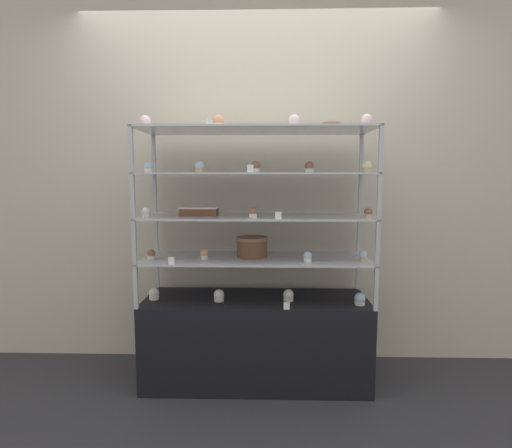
% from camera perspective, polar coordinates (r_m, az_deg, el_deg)
% --- Properties ---
extents(ground_plane, '(20.00, 20.00, 0.00)m').
position_cam_1_polar(ground_plane, '(2.86, -0.00, -21.34)').
color(ground_plane, '#2D2D33').
extents(back_wall, '(8.00, 0.05, 2.60)m').
position_cam_1_polar(back_wall, '(2.92, 0.19, 5.77)').
color(back_wall, beige).
rests_on(back_wall, ground_plane).
extents(display_base, '(1.45, 0.49, 0.56)m').
position_cam_1_polar(display_base, '(2.74, -0.00, -16.14)').
color(display_base, black).
rests_on(display_base, ground_plane).
extents(display_riser_lower, '(1.45, 0.49, 0.27)m').
position_cam_1_polar(display_riser_lower, '(2.58, -0.00, -5.10)').
color(display_riser_lower, '#B7B7BC').
rests_on(display_riser_lower, display_base).
extents(display_riser_middle, '(1.45, 0.49, 0.27)m').
position_cam_1_polar(display_riser_middle, '(2.54, -0.00, 0.88)').
color(display_riser_middle, '#B7B7BC').
rests_on(display_riser_middle, display_riser_lower).
extents(display_riser_upper, '(1.45, 0.49, 0.27)m').
position_cam_1_polar(display_riser_upper, '(2.53, -0.00, 6.99)').
color(display_riser_upper, '#B7B7BC').
rests_on(display_riser_upper, display_riser_middle).
extents(display_riser_top, '(1.45, 0.49, 0.27)m').
position_cam_1_polar(display_riser_top, '(2.55, -0.00, 13.08)').
color(display_riser_top, '#B7B7BC').
rests_on(display_riser_top, display_riser_upper).
extents(layer_cake_centerpiece, '(0.20, 0.20, 0.13)m').
position_cam_1_polar(layer_cake_centerpiece, '(2.59, -0.58, -3.27)').
color(layer_cake_centerpiece, brown).
rests_on(layer_cake_centerpiece, display_riser_lower).
extents(sheet_cake_frosted, '(0.24, 0.13, 0.06)m').
position_cam_1_polar(sheet_cake_frosted, '(2.57, -8.15, 1.82)').
color(sheet_cake_frosted, brown).
rests_on(sheet_cake_frosted, display_riser_middle).
extents(cupcake_0, '(0.07, 0.07, 0.08)m').
position_cam_1_polar(cupcake_0, '(2.70, -14.34, -9.66)').
color(cupcake_0, white).
rests_on(cupcake_0, display_base).
extents(cupcake_1, '(0.07, 0.07, 0.08)m').
position_cam_1_polar(cupcake_1, '(2.59, -5.32, -10.17)').
color(cupcake_1, beige).
rests_on(cupcake_1, display_base).
extents(cupcake_2, '(0.07, 0.07, 0.08)m').
position_cam_1_polar(cupcake_2, '(2.59, 4.66, -10.16)').
color(cupcake_2, white).
rests_on(cupcake_2, display_base).
extents(cupcake_3, '(0.07, 0.07, 0.08)m').
position_cam_1_polar(cupcake_3, '(2.59, 14.62, -10.37)').
color(cupcake_3, beige).
rests_on(cupcake_3, display_base).
extents(price_tag_0, '(0.04, 0.00, 0.04)m').
position_cam_1_polar(price_tag_0, '(2.43, 4.40, -11.59)').
color(price_tag_0, white).
rests_on(price_tag_0, display_base).
extents(cupcake_4, '(0.05, 0.05, 0.06)m').
position_cam_1_polar(cupcake_4, '(2.61, -14.73, -4.23)').
color(cupcake_4, beige).
rests_on(cupcake_4, display_riser_lower).
extents(cupcake_5, '(0.05, 0.05, 0.06)m').
position_cam_1_polar(cupcake_5, '(2.55, -7.37, -4.30)').
color(cupcake_5, white).
rests_on(cupcake_5, display_riser_lower).
extents(cupcake_6, '(0.05, 0.05, 0.06)m').
position_cam_1_polar(cupcake_6, '(2.47, 7.40, -4.68)').
color(cupcake_6, white).
rests_on(cupcake_6, display_riser_lower).
extents(cupcake_7, '(0.05, 0.05, 0.06)m').
position_cam_1_polar(cupcake_7, '(2.57, 15.02, -4.41)').
color(cupcake_7, '#CCB28C').
rests_on(cupcake_7, display_riser_lower).
extents(price_tag_1, '(0.04, 0.00, 0.04)m').
position_cam_1_polar(price_tag_1, '(2.42, -11.99, -5.15)').
color(price_tag_1, white).
rests_on(price_tag_1, display_riser_lower).
extents(cupcake_8, '(0.05, 0.05, 0.06)m').
position_cam_1_polar(cupcake_8, '(2.52, -15.43, 1.60)').
color(cupcake_8, beige).
rests_on(cupcake_8, display_riser_middle).
extents(cupcake_9, '(0.05, 0.05, 0.06)m').
position_cam_1_polar(cupcake_9, '(2.41, -0.43, 1.63)').
color(cupcake_9, white).
rests_on(cupcake_9, display_riser_middle).
extents(cupcake_10, '(0.05, 0.05, 0.06)m').
position_cam_1_polar(cupcake_10, '(2.50, 15.74, 1.56)').
color(cupcake_10, '#CCB28C').
rests_on(cupcake_10, display_riser_middle).
extents(price_tag_2, '(0.04, 0.00, 0.04)m').
position_cam_1_polar(price_tag_2, '(2.32, 3.21, 1.23)').
color(price_tag_2, white).
rests_on(price_tag_2, display_riser_middle).
extents(cupcake_11, '(0.06, 0.06, 0.07)m').
position_cam_1_polar(cupcake_11, '(2.55, -15.08, 7.84)').
color(cupcake_11, white).
rests_on(cupcake_11, display_riser_upper).
extents(cupcake_12, '(0.06, 0.06, 0.07)m').
position_cam_1_polar(cupcake_12, '(2.47, -8.04, 8.05)').
color(cupcake_12, '#CCB28C').
rests_on(cupcake_12, display_riser_upper).
extents(cupcake_13, '(0.06, 0.06, 0.07)m').
position_cam_1_polar(cupcake_13, '(2.45, -0.15, 8.13)').
color(cupcake_13, white).
rests_on(cupcake_13, display_riser_upper).
extents(cupcake_14, '(0.06, 0.06, 0.07)m').
position_cam_1_polar(cupcake_14, '(2.50, 7.64, 8.03)').
color(cupcake_14, white).
rests_on(cupcake_14, display_riser_upper).
extents(cupcake_15, '(0.06, 0.06, 0.07)m').
position_cam_1_polar(cupcake_15, '(2.51, 15.55, 7.85)').
color(cupcake_15, '#CCB28C').
rests_on(cupcake_15, display_riser_upper).
extents(price_tag_3, '(0.04, 0.00, 0.04)m').
position_cam_1_polar(price_tag_3, '(2.31, -0.83, 7.95)').
color(price_tag_3, white).
rests_on(price_tag_3, display_riser_upper).
extents(cupcake_16, '(0.07, 0.07, 0.08)m').
position_cam_1_polar(cupcake_16, '(2.58, -15.53, 13.86)').
color(cupcake_16, '#CCB28C').
rests_on(cupcake_16, display_riser_top).
extents(cupcake_17, '(0.07, 0.07, 0.08)m').
position_cam_1_polar(cupcake_17, '(2.48, -5.43, 14.37)').
color(cupcake_17, white).
rests_on(cupcake_17, display_riser_top).
extents(cupcake_18, '(0.07, 0.07, 0.08)m').
position_cam_1_polar(cupcake_18, '(2.48, 5.49, 14.39)').
color(cupcake_18, beige).
rests_on(cupcake_18, display_riser_top).
extents(cupcake_19, '(0.07, 0.07, 0.08)m').
position_cam_1_polar(cupcake_19, '(2.53, 15.53, 14.03)').
color(cupcake_19, '#CCB28C').
rests_on(cupcake_19, display_riser_top).
extents(price_tag_4, '(0.04, 0.00, 0.04)m').
position_cam_1_polar(price_tag_4, '(2.35, -6.73, 14.49)').
color(price_tag_4, white).
rests_on(price_tag_4, display_riser_top).
extents(donut_glazed, '(0.13, 0.13, 0.04)m').
position_cam_1_polar(donut_glazed, '(2.57, 10.71, 13.68)').
color(donut_glazed, brown).
rests_on(donut_glazed, display_riser_top).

